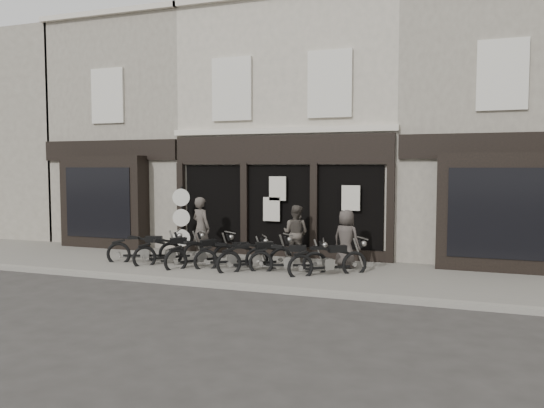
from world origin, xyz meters
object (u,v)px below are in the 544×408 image
(motorcycle_4, at_px, (256,259))
(man_centre, at_px, (296,233))
(motorcycle_1, at_px, (171,253))
(motorcycle_2, at_px, (201,256))
(motorcycle_5, at_px, (289,261))
(man_left, at_px, (201,227))
(motorcycle_6, at_px, (329,263))
(man_right, at_px, (346,239))
(motorcycle_3, at_px, (232,258))
(motorcycle_0, at_px, (146,252))
(advert_sign_post, at_px, (182,223))

(motorcycle_4, bearing_deg, man_centre, 27.17)
(motorcycle_1, height_order, motorcycle_2, motorcycle_2)
(motorcycle_2, bearing_deg, man_centre, -16.52)
(motorcycle_5, bearing_deg, man_left, 145.26)
(motorcycle_6, relative_size, man_right, 1.18)
(motorcycle_3, distance_m, motorcycle_6, 2.74)
(motorcycle_6, bearing_deg, motorcycle_5, 142.29)
(man_right, bearing_deg, motorcycle_2, 36.14)
(man_centre, bearing_deg, man_right, 170.11)
(motorcycle_0, bearing_deg, motorcycle_2, -21.93)
(motorcycle_0, distance_m, motorcycle_6, 5.52)
(motorcycle_1, bearing_deg, motorcycle_5, -48.08)
(man_left, distance_m, man_centre, 2.95)
(motorcycle_2, height_order, motorcycle_5, motorcycle_2)
(man_left, bearing_deg, motorcycle_4, 173.78)
(motorcycle_5, relative_size, man_centre, 1.24)
(motorcycle_3, bearing_deg, man_right, -10.60)
(motorcycle_1, bearing_deg, motorcycle_2, -54.79)
(motorcycle_4, distance_m, advert_sign_post, 3.67)
(motorcycle_0, distance_m, advert_sign_post, 1.77)
(motorcycle_6, distance_m, man_left, 4.52)
(motorcycle_3, distance_m, advert_sign_post, 3.00)
(man_centre, bearing_deg, advert_sign_post, 8.83)
(motorcycle_1, xyz_separation_m, motorcycle_6, (4.72, -0.04, 0.01))
(advert_sign_post, bearing_deg, motorcycle_3, -49.65)
(motorcycle_0, height_order, motorcycle_4, motorcycle_0)
(motorcycle_6, xyz_separation_m, advert_sign_post, (-5.20, 1.58, 0.70))
(motorcycle_2, bearing_deg, man_left, 63.23)
(motorcycle_6, bearing_deg, motorcycle_3, 143.14)
(motorcycle_5, distance_m, man_right, 1.79)
(motorcycle_0, height_order, man_left, man_left)
(motorcycle_5, height_order, advert_sign_post, advert_sign_post)
(motorcycle_0, height_order, advert_sign_post, advert_sign_post)
(man_centre, bearing_deg, motorcycle_6, 138.70)
(motorcycle_6, bearing_deg, man_right, 41.95)
(man_centre, bearing_deg, motorcycle_1, 33.65)
(man_left, relative_size, advert_sign_post, 0.82)
(motorcycle_1, relative_size, man_left, 0.94)
(motorcycle_4, xyz_separation_m, advert_sign_post, (-3.20, 1.65, 0.70))
(man_right, bearing_deg, motorcycle_5, 58.44)
(advert_sign_post, bearing_deg, motorcycle_2, -64.47)
(motorcycle_3, height_order, advert_sign_post, advert_sign_post)
(motorcycle_1, xyz_separation_m, motorcycle_3, (1.97, -0.03, -0.01))
(motorcycle_0, height_order, man_centre, man_centre)
(motorcycle_3, distance_m, motorcycle_5, 1.65)
(man_left, xyz_separation_m, man_right, (4.54, -0.08, -0.13))
(motorcycle_3, height_order, man_centre, man_centre)
(motorcycle_5, bearing_deg, man_right, 24.60)
(motorcycle_0, relative_size, advert_sign_post, 0.94)
(motorcycle_4, height_order, man_right, man_right)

